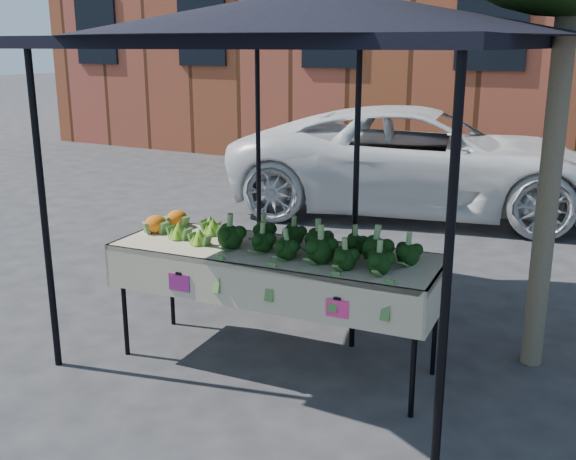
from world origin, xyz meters
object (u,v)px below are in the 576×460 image
object	(u,v)px
canopy	(319,172)
vehicle	(430,17)
street_tree	(562,64)
table	(275,308)

from	to	relation	value
canopy	vehicle	distance (m)	4.77
vehicle	street_tree	distance (m)	4.82
canopy	vehicle	size ratio (longest dim) A/B	0.59
canopy	vehicle	xyz separation A→B (m)	(-0.62, 4.54, 1.31)
table	street_tree	xyz separation A→B (m)	(1.68, 0.97, 1.75)
canopy	table	bearing A→B (deg)	-92.53
table	vehicle	size ratio (longest dim) A/B	0.46
table	street_tree	world-z (taller)	street_tree
vehicle	street_tree	world-z (taller)	vehicle
vehicle	street_tree	xyz separation A→B (m)	(2.28, -4.22, -0.49)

